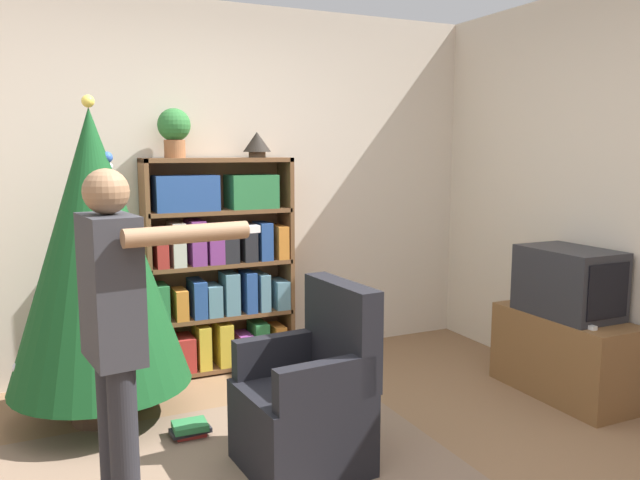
{
  "coord_description": "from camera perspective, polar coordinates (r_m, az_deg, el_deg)",
  "views": [
    {
      "loc": [
        -0.94,
        -2.34,
        1.57
      ],
      "look_at": [
        0.57,
        0.92,
        1.05
      ],
      "focal_mm": 35.0,
      "sensor_mm": 36.0,
      "label": 1
    }
  ],
  "objects": [
    {
      "name": "book_pile_near_tree",
      "position": [
        3.66,
        -11.79,
        -16.56
      ],
      "size": [
        0.22,
        0.16,
        0.08
      ],
      "color": "#B22D28",
      "rests_on": "ground_plane"
    },
    {
      "name": "table_lamp",
      "position": [
        4.48,
        -5.79,
        8.81
      ],
      "size": [
        0.2,
        0.2,
        0.18
      ],
      "color": "#473828",
      "rests_on": "bookshelf"
    },
    {
      "name": "christmas_tree",
      "position": [
        3.76,
        -19.82,
        -0.92
      ],
      "size": [
        1.03,
        1.03,
        1.87
      ],
      "color": "#4C3323",
      "rests_on": "ground_plane"
    },
    {
      "name": "tv_stand",
      "position": [
        4.36,
        21.42,
        -9.75
      ],
      "size": [
        0.42,
        0.92,
        0.53
      ],
      "color": "brown",
      "rests_on": "ground_plane"
    },
    {
      "name": "wall_back",
      "position": [
        4.55,
        -12.94,
        4.61
      ],
      "size": [
        8.0,
        0.1,
        2.6
      ],
      "color": "beige",
      "rests_on": "ground_plane"
    },
    {
      "name": "standing_person",
      "position": [
        2.57,
        -18.2,
        -7.69
      ],
      "size": [
        0.67,
        0.47,
        1.5
      ],
      "rotation": [
        0.0,
        0.0,
        -1.44
      ],
      "color": "#232328",
      "rests_on": "ground_plane"
    },
    {
      "name": "armchair",
      "position": [
        3.19,
        -1.03,
        -14.75
      ],
      "size": [
        0.61,
        0.6,
        0.92
      ],
      "rotation": [
        0.0,
        0.0,
        -1.49
      ],
      "color": "black",
      "rests_on": "ground_plane"
    },
    {
      "name": "potted_plant",
      "position": [
        4.33,
        -13.19,
        9.83
      ],
      "size": [
        0.22,
        0.22,
        0.33
      ],
      "color": "#935B38",
      "rests_on": "bookshelf"
    },
    {
      "name": "game_remote",
      "position": [
        4.02,
        23.23,
        -7.25
      ],
      "size": [
        0.04,
        0.12,
        0.02
      ],
      "color": "white",
      "rests_on": "tv_stand"
    },
    {
      "name": "television",
      "position": [
        4.24,
        21.78,
        -3.58
      ],
      "size": [
        0.4,
        0.6,
        0.43
      ],
      "color": "#28282D",
      "rests_on": "tv_stand"
    },
    {
      "name": "bookshelf",
      "position": [
        4.46,
        -9.17,
        -2.45
      ],
      "size": [
        1.04,
        0.28,
        1.52
      ],
      "color": "brown",
      "rests_on": "ground_plane"
    }
  ]
}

